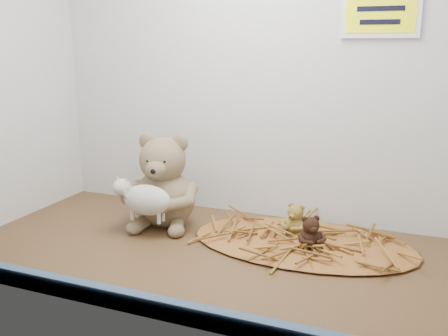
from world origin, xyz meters
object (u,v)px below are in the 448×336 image
at_px(toy_lamb, 147,200).
at_px(mini_teddy_brown, 310,231).
at_px(main_teddy, 164,180).
at_px(mini_teddy_tan, 296,218).

height_order(toy_lamb, mini_teddy_brown, toy_lamb).
distance_m(main_teddy, mini_teddy_brown, 0.41).
relative_size(mini_teddy_tan, mini_teddy_brown, 1.01).
bearing_deg(mini_teddy_brown, mini_teddy_tan, 91.53).
relative_size(main_teddy, mini_teddy_tan, 3.05).
height_order(toy_lamb, mini_teddy_tan, toy_lamb).
xyz_separation_m(mini_teddy_tan, mini_teddy_brown, (0.05, -0.07, -0.00)).
relative_size(main_teddy, toy_lamb, 1.49).
bearing_deg(toy_lamb, mini_teddy_brown, 7.20).
relative_size(toy_lamb, mini_teddy_brown, 2.08).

